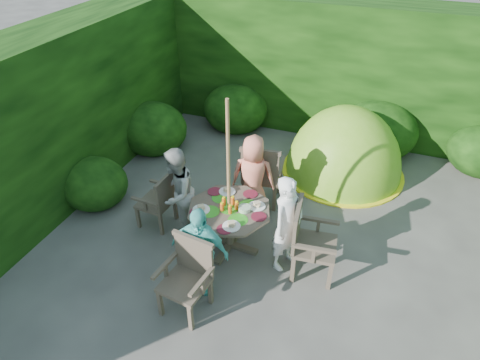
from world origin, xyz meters
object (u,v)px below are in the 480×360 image
(garden_chair_front, at_px, (188,275))
(dome_tent, at_px, (342,172))
(patio_table, at_px, (230,215))
(child_left, at_px, (177,193))
(parasol_pole, at_px, (229,181))
(child_front, at_px, (200,250))
(garden_chair_right, at_px, (309,240))
(child_back, at_px, (253,177))
(child_right, at_px, (287,224))
(garden_chair_back, at_px, (262,174))
(garden_chair_left, at_px, (159,200))

(garden_chair_front, height_order, dome_tent, dome_tent)
(patio_table, height_order, child_left, child_left)
(parasol_pole, distance_m, dome_tent, 2.89)
(garden_chair_front, bearing_deg, child_front, 95.05)
(garden_chair_right, height_order, child_back, child_back)
(child_left, xyz_separation_m, child_front, (0.75, -0.85, -0.06))
(garden_chair_front, relative_size, child_back, 0.69)
(garden_chair_front, height_order, child_right, child_right)
(garden_chair_back, distance_m, child_left, 1.37)
(garden_chair_back, relative_size, child_right, 0.76)
(garden_chair_back, height_order, child_left, child_left)
(garden_chair_right, bearing_deg, child_left, 79.63)
(garden_chair_back, distance_m, child_back, 0.31)
(garden_chair_front, relative_size, child_front, 0.74)
(parasol_pole, distance_m, child_right, 0.91)
(garden_chair_left, relative_size, child_front, 0.69)
(child_left, bearing_deg, child_front, 33.17)
(garden_chair_back, bearing_deg, garden_chair_right, 123.13)
(garden_chair_left, height_order, garden_chair_front, garden_chair_front)
(garden_chair_right, height_order, child_right, child_right)
(patio_table, relative_size, dome_tent, 0.50)
(garden_chair_right, relative_size, garden_chair_front, 1.08)
(garden_chair_front, xyz_separation_m, dome_tent, (1.21, 3.51, -0.48))
(child_left, height_order, child_back, child_left)
(garden_chair_front, height_order, child_front, child_front)
(garden_chair_back, distance_m, dome_tent, 1.78)
(garden_chair_front, bearing_deg, patio_table, 94.08)
(parasol_pole, bearing_deg, dome_tent, 64.66)
(garden_chair_left, xyz_separation_m, child_front, (1.05, -0.87, 0.16))
(child_right, bearing_deg, child_back, 63.94)
(parasol_pole, xyz_separation_m, garden_chair_right, (1.09, -0.09, -0.58))
(garden_chair_left, relative_size, dome_tent, 0.35)
(child_right, relative_size, child_left, 1.01)
(garden_chair_right, bearing_deg, patio_table, 79.25)
(child_left, xyz_separation_m, dome_tent, (1.94, 2.36, -0.66))
(garden_chair_right, height_order, garden_chair_left, garden_chair_right)
(garden_chair_right, height_order, child_left, child_left)
(patio_table, bearing_deg, parasol_pole, -170.93)
(child_right, relative_size, child_front, 1.10)
(child_front, bearing_deg, garden_chair_back, 84.17)
(child_back, bearing_deg, garden_chair_back, -108.63)
(garden_chair_right, bearing_deg, child_front, 115.73)
(parasol_pole, distance_m, garden_chair_right, 1.24)
(parasol_pole, height_order, child_right, parasol_pole)
(child_back, height_order, dome_tent, child_back)
(patio_table, xyz_separation_m, child_back, (0.05, 0.80, 0.10))
(child_right, bearing_deg, patio_table, 108.88)
(garden_chair_front, bearing_deg, garden_chair_right, 48.89)
(garden_chair_back, bearing_deg, child_left, 42.06)
(garden_chair_right, bearing_deg, dome_tent, -7.35)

